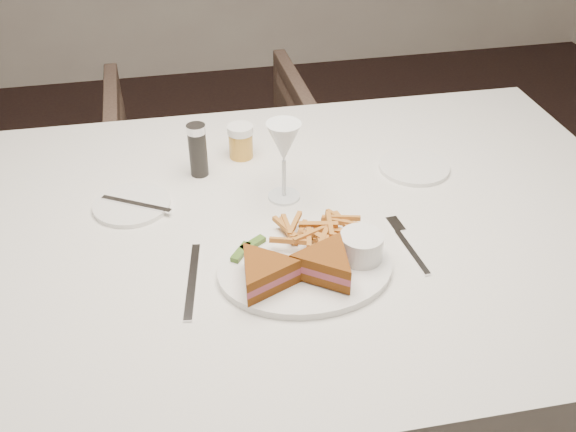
# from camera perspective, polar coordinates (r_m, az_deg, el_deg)

# --- Properties ---
(ground) EXTENTS (5.00, 5.00, 0.00)m
(ground) POSITION_cam_1_polar(r_m,az_deg,el_deg) (1.90, -1.75, -17.35)
(ground) COLOR black
(ground) RESTS_ON ground
(table) EXTENTS (1.58, 1.07, 0.75)m
(table) POSITION_cam_1_polar(r_m,az_deg,el_deg) (1.55, -0.39, -11.86)
(table) COLOR silver
(table) RESTS_ON ground
(chair_far) EXTENTS (0.69, 0.64, 0.70)m
(chair_far) POSITION_cam_1_polar(r_m,az_deg,el_deg) (2.31, -6.75, 4.95)
(chair_far) COLOR #4B382E
(chair_far) RESTS_ON ground
(table_setting) EXTENTS (0.79, 0.62, 0.18)m
(table_setting) POSITION_cam_1_polar(r_m,az_deg,el_deg) (1.22, 0.56, -0.87)
(table_setting) COLOR white
(table_setting) RESTS_ON table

